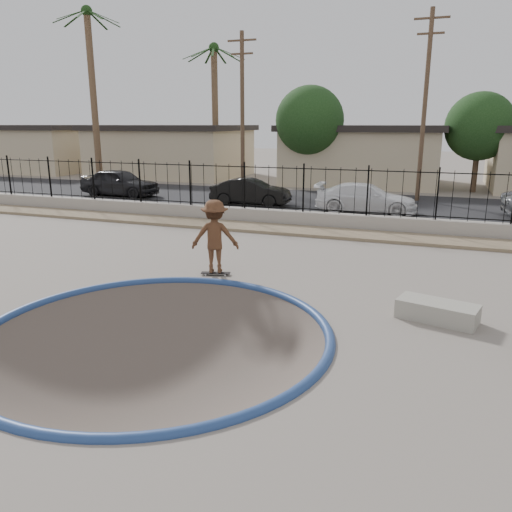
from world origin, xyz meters
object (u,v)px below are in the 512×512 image
object	(u,v)px
skater	(215,240)
car_c	(366,198)
car_a	(120,182)
concrete_ledge	(437,311)
car_b	(251,192)
skateboard	(216,273)

from	to	relation	value
skater	car_c	world-z (taller)	skater
car_a	concrete_ledge	bearing A→B (deg)	-126.37
concrete_ledge	car_a	distance (m)	21.69
car_b	car_c	bearing A→B (deg)	-97.70
skater	car_b	distance (m)	12.07
skateboard	car_b	distance (m)	12.08
skateboard	car_b	world-z (taller)	car_b
skateboard	concrete_ledge	bearing A→B (deg)	-29.45
car_b	car_c	xyz separation A→B (m)	(5.78, -0.39, 0.01)
car_c	car_a	bearing A→B (deg)	84.68
skater	car_b	world-z (taller)	skater
skater	car_b	size ratio (longest dim) A/B	0.49
car_a	car_b	distance (m)	8.04
car_b	car_c	world-z (taller)	car_c
concrete_ledge	car_a	bearing A→B (deg)	141.93
skater	concrete_ledge	world-z (taller)	skater
concrete_ledge	car_c	size ratio (longest dim) A/B	0.35
concrete_ledge	car_b	xyz separation A→B (m)	(-9.04, 12.96, 0.49)
skateboard	car_c	bearing A→B (deg)	61.69
car_b	skateboard	bearing A→B (deg)	-167.85
car_a	skater	bearing A→B (deg)	-134.87
car_a	car_c	bearing A→B (deg)	-91.58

